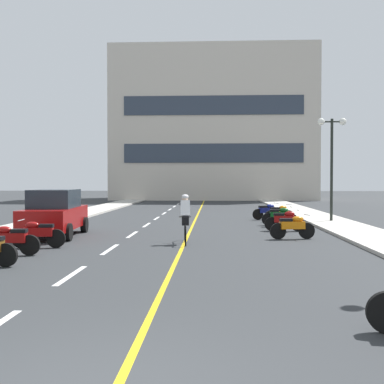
{
  "coord_description": "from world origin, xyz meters",
  "views": [
    {
      "loc": [
        1.26,
        -4.46,
        2.18
      ],
      "look_at": [
        0.38,
        14.37,
        1.7
      ],
      "focal_mm": 43.51,
      "sensor_mm": 36.0,
      "label": 1
    }
  ],
  "objects_px": {
    "motorcycle_3": "(10,239)",
    "motorcycle_8": "(280,213)",
    "motorcycle_9": "(267,211)",
    "motorcycle_7": "(280,216)",
    "street_lamp_mid": "(332,146)",
    "motorcycle_6": "(285,220)",
    "cyclist_rider": "(185,218)",
    "motorcycle_4": "(38,233)",
    "parked_car_near": "(55,213)",
    "motorcycle_5": "(293,226)"
  },
  "relations": [
    {
      "from": "street_lamp_mid",
      "to": "motorcycle_9",
      "type": "distance_m",
      "value": 4.96
    },
    {
      "from": "motorcycle_5",
      "to": "motorcycle_8",
      "type": "distance_m",
      "value": 7.15
    },
    {
      "from": "motorcycle_4",
      "to": "motorcycle_7",
      "type": "bearing_deg",
      "value": 41.65
    },
    {
      "from": "street_lamp_mid",
      "to": "motorcycle_5",
      "type": "relative_size",
      "value": 3.08
    },
    {
      "from": "motorcycle_4",
      "to": "motorcycle_6",
      "type": "bearing_deg",
      "value": 31.72
    },
    {
      "from": "motorcycle_9",
      "to": "motorcycle_8",
      "type": "bearing_deg",
      "value": -71.51
    },
    {
      "from": "street_lamp_mid",
      "to": "motorcycle_8",
      "type": "bearing_deg",
      "value": 171.15
    },
    {
      "from": "motorcycle_6",
      "to": "cyclist_rider",
      "type": "relative_size",
      "value": 0.96
    },
    {
      "from": "motorcycle_4",
      "to": "motorcycle_5",
      "type": "xyz_separation_m",
      "value": [
        8.56,
        2.65,
        0.0
      ]
    },
    {
      "from": "motorcycle_7",
      "to": "cyclist_rider",
      "type": "xyz_separation_m",
      "value": [
        -4.16,
        -6.56,
        0.41
      ]
    },
    {
      "from": "motorcycle_7",
      "to": "motorcycle_8",
      "type": "xyz_separation_m",
      "value": [
        0.26,
        1.95,
        0.0
      ]
    },
    {
      "from": "motorcycle_3",
      "to": "motorcycle_6",
      "type": "distance_m",
      "value": 11.27
    },
    {
      "from": "motorcycle_5",
      "to": "street_lamp_mid",
      "type": "bearing_deg",
      "value": 65.35
    },
    {
      "from": "street_lamp_mid",
      "to": "motorcycle_4",
      "type": "bearing_deg",
      "value": -141.14
    },
    {
      "from": "motorcycle_9",
      "to": "parked_car_near",
      "type": "bearing_deg",
      "value": -138.12
    },
    {
      "from": "motorcycle_4",
      "to": "motorcycle_5",
      "type": "height_order",
      "value": "same"
    },
    {
      "from": "motorcycle_6",
      "to": "motorcycle_7",
      "type": "distance_m",
      "value": 2.47
    },
    {
      "from": "street_lamp_mid",
      "to": "motorcycle_6",
      "type": "bearing_deg",
      "value": -126.42
    },
    {
      "from": "motorcycle_5",
      "to": "cyclist_rider",
      "type": "xyz_separation_m",
      "value": [
        -3.9,
        -1.37,
        0.41
      ]
    },
    {
      "from": "cyclist_rider",
      "to": "motorcycle_3",
      "type": "bearing_deg",
      "value": -150.41
    },
    {
      "from": "motorcycle_3",
      "to": "motorcycle_4",
      "type": "relative_size",
      "value": 1.0
    },
    {
      "from": "motorcycle_6",
      "to": "motorcycle_8",
      "type": "relative_size",
      "value": 1.04
    },
    {
      "from": "parked_car_near",
      "to": "motorcycle_4",
      "type": "distance_m",
      "value": 3.12
    },
    {
      "from": "motorcycle_8",
      "to": "cyclist_rider",
      "type": "distance_m",
      "value": 9.59
    },
    {
      "from": "motorcycle_9",
      "to": "cyclist_rider",
      "type": "relative_size",
      "value": 0.93
    },
    {
      "from": "street_lamp_mid",
      "to": "parked_car_near",
      "type": "xyz_separation_m",
      "value": [
        -12.16,
        -6.34,
        -3.01
      ]
    },
    {
      "from": "motorcycle_5",
      "to": "motorcycle_4",
      "type": "bearing_deg",
      "value": -162.77
    },
    {
      "from": "motorcycle_5",
      "to": "cyclist_rider",
      "type": "bearing_deg",
      "value": -160.66
    },
    {
      "from": "street_lamp_mid",
      "to": "motorcycle_5",
      "type": "bearing_deg",
      "value": -114.65
    },
    {
      "from": "motorcycle_3",
      "to": "motorcycle_8",
      "type": "bearing_deg",
      "value": 50.43
    },
    {
      "from": "motorcycle_9",
      "to": "cyclist_rider",
      "type": "height_order",
      "value": "cyclist_rider"
    },
    {
      "from": "parked_car_near",
      "to": "motorcycle_4",
      "type": "height_order",
      "value": "parked_car_near"
    },
    {
      "from": "motorcycle_8",
      "to": "street_lamp_mid",
      "type": "bearing_deg",
      "value": -8.85
    },
    {
      "from": "cyclist_rider",
      "to": "parked_car_near",
      "type": "bearing_deg",
      "value": 161.23
    },
    {
      "from": "motorcycle_6",
      "to": "cyclist_rider",
      "type": "xyz_separation_m",
      "value": [
        -4.03,
        -4.08,
        0.41
      ]
    },
    {
      "from": "motorcycle_4",
      "to": "motorcycle_9",
      "type": "relative_size",
      "value": 1.03
    },
    {
      "from": "motorcycle_3",
      "to": "motorcycle_9",
      "type": "bearing_deg",
      "value": 55.17
    },
    {
      "from": "motorcycle_5",
      "to": "motorcycle_6",
      "type": "relative_size",
      "value": 0.99
    },
    {
      "from": "street_lamp_mid",
      "to": "parked_car_near",
      "type": "distance_m",
      "value": 14.05
    },
    {
      "from": "motorcycle_3",
      "to": "motorcycle_5",
      "type": "distance_m",
      "value": 9.74
    },
    {
      "from": "motorcycle_6",
      "to": "motorcycle_7",
      "type": "bearing_deg",
      "value": 87.03
    },
    {
      "from": "motorcycle_7",
      "to": "street_lamp_mid",
      "type": "bearing_deg",
      "value": 28.6
    },
    {
      "from": "motorcycle_3",
      "to": "motorcycle_7",
      "type": "height_order",
      "value": "same"
    },
    {
      "from": "motorcycle_3",
      "to": "motorcycle_8",
      "type": "relative_size",
      "value": 1.04
    },
    {
      "from": "parked_car_near",
      "to": "motorcycle_5",
      "type": "height_order",
      "value": "parked_car_near"
    },
    {
      "from": "motorcycle_9",
      "to": "motorcycle_7",
      "type": "bearing_deg",
      "value": -86.38
    },
    {
      "from": "motorcycle_7",
      "to": "motorcycle_4",
      "type": "bearing_deg",
      "value": -138.35
    },
    {
      "from": "motorcycle_6",
      "to": "street_lamp_mid",
      "type": "bearing_deg",
      "value": 53.58
    },
    {
      "from": "parked_car_near",
      "to": "motorcycle_6",
      "type": "bearing_deg",
      "value": 14.19
    },
    {
      "from": "motorcycle_7",
      "to": "cyclist_rider",
      "type": "height_order",
      "value": "cyclist_rider"
    }
  ]
}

